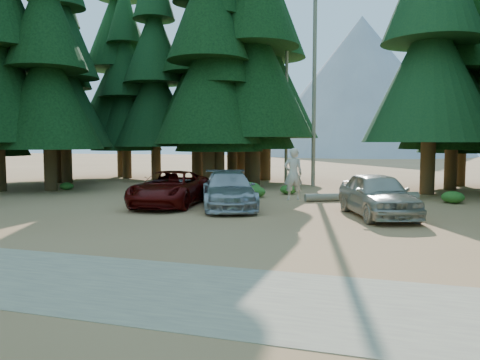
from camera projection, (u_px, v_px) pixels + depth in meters
The scene contains 20 objects.
ground at pixel (222, 225), 15.06m from camera, with size 160.00×160.00×0.00m, color #A47145.
gravel_strip at pixel (109, 283), 8.87m from camera, with size 26.00×3.50×0.01m, color gray.
forest_belt_north at pixel (301, 185), 29.34m from camera, with size 36.00×7.00×22.00m, color black, non-canonical shape.
snag_front at pixel (314, 87), 28.15m from camera, with size 0.24×0.24×12.00m, color #71665A.
snag_back at pixel (286, 106), 30.25m from camera, with size 0.20×0.20×10.00m, color #71665A.
mountain_peak at pixel (349, 95), 98.81m from camera, with size 48.00×50.00×28.00m.
red_pickup at pixel (170, 188), 19.77m from camera, with size 2.42×5.25×1.46m, color #510807.
silver_minivan_center at pixel (228, 190), 19.00m from camera, with size 2.07×5.09×1.48m, color #A2A4AA.
silver_minivan_right at pixel (377, 195), 16.80m from camera, with size 1.88×4.68×1.60m, color #ACA999.
frisbee_player at pixel (293, 174), 17.84m from camera, with size 0.86×0.73×2.00m.
log_left at pixel (189, 192), 23.61m from camera, with size 0.29×0.29×4.13m, color #71665A.
log_mid at pixel (380, 195), 22.26m from camera, with size 0.29×0.29×3.51m, color #71665A.
log_right at pixel (363, 197), 21.52m from camera, with size 0.35×0.35×5.54m, color #71665A.
shrub_far_left at pixel (164, 186), 25.89m from camera, with size 0.91×0.91×0.50m, color #1F661E.
shrub_left at pixel (256, 192), 22.72m from camera, with size 0.98×0.98×0.54m, color #1F661E.
shrub_center_left at pixel (250, 188), 24.34m from camera, with size 1.09×1.09×0.60m, color #1F661E.
shrub_center_right at pixel (288, 190), 24.10m from camera, with size 0.86×0.86×0.47m, color #1F661E.
shrub_right at pixel (397, 192), 22.92m from camera, with size 0.93×0.93×0.51m, color #1F661E.
shrub_far_right at pixel (453, 197), 20.52m from camera, with size 0.97×0.97×0.53m, color #1F661E.
shrub_edge_west at pixel (67, 186), 26.34m from camera, with size 0.76×0.76×0.42m, color #1F661E.
Camera 1 is at (4.95, -14.06, 2.68)m, focal length 35.00 mm.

